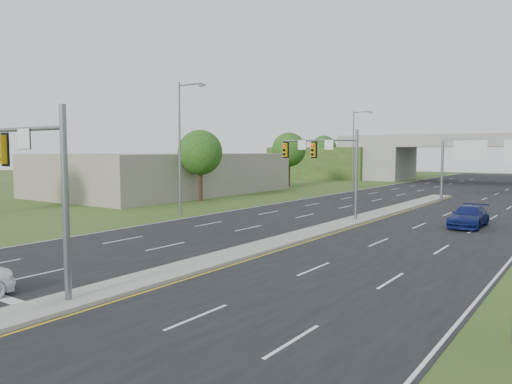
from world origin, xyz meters
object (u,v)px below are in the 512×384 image
at_px(overpass, 490,162).
at_px(car_far_b, 469,216).
at_px(signal_mast_near, 26,169).
at_px(signal_mast_far, 329,159).
at_px(sign_gantry, 499,152).

distance_m(overpass, car_far_b, 53.75).
bearing_deg(signal_mast_near, signal_mast_far, 90.00).
height_order(overpass, car_far_b, overpass).
bearing_deg(overpass, car_far_b, -81.74).
bearing_deg(car_far_b, signal_mast_far, -169.14).
xyz_separation_m(overpass, car_far_b, (7.72, -53.12, -2.79)).
xyz_separation_m(sign_gantry, overpass, (-6.68, 35.08, -1.69)).
bearing_deg(signal_mast_near, sign_gantry, 78.75).
bearing_deg(car_far_b, sign_gantry, 93.09).
xyz_separation_m(signal_mast_near, signal_mast_far, (0.00, 25.00, 0.00)).
distance_m(signal_mast_far, car_far_b, 10.91).
bearing_deg(sign_gantry, overpass, 100.79).
bearing_deg(signal_mast_far, car_far_b, 11.05).
distance_m(signal_mast_far, overpass, 55.13).
bearing_deg(signal_mast_far, overpass, 87.65).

